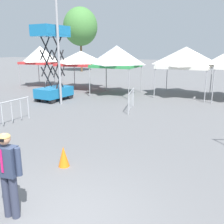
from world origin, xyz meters
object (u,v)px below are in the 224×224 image
at_px(canopy_tent_far_left, 40,55).
at_px(crowd_barrier_near_person, 11,107).
at_px(canopy_tent_center, 81,58).
at_px(scissor_lift, 53,79).
at_px(canopy_tent_behind_right, 117,56).
at_px(person_foreground, 8,170).
at_px(crowd_barrier_by_lift, 131,97).
at_px(canopy_tent_far_right, 186,57).
at_px(light_pole_near_lift, 57,18).
at_px(tree_behind_tents_center, 80,27).
at_px(traffic_cone_lot_center, 64,156).

relative_size(canopy_tent_far_left, crowd_barrier_near_person, 1.65).
xyz_separation_m(canopy_tent_center, scissor_lift, (0.68, -4.68, -1.14)).
relative_size(canopy_tent_behind_right, person_foreground, 1.95).
bearing_deg(canopy_tent_behind_right, crowd_barrier_by_lift, -58.17).
relative_size(canopy_tent_center, canopy_tent_behind_right, 0.96).
height_order(canopy_tent_center, canopy_tent_far_right, canopy_tent_far_right).
bearing_deg(canopy_tent_far_right, canopy_tent_center, -178.56).
distance_m(canopy_tent_far_left, canopy_tent_behind_right, 7.78).
distance_m(canopy_tent_far_right, light_pole_near_lift, 8.88).
xyz_separation_m(tree_behind_tents_center, traffic_cone_lot_center, (14.77, -26.50, -5.87)).
height_order(canopy_tent_center, traffic_cone_lot_center, canopy_tent_center).
bearing_deg(canopy_tent_far_right, crowd_barrier_near_person, -120.96).
height_order(canopy_tent_far_left, light_pole_near_lift, light_pole_near_lift).
relative_size(canopy_tent_far_right, scissor_lift, 0.77).
relative_size(canopy_tent_far_right, tree_behind_tents_center, 0.41).
height_order(canopy_tent_far_right, traffic_cone_lot_center, canopy_tent_far_right).
xyz_separation_m(canopy_tent_far_left, crowd_barrier_by_lift, (10.27, -5.38, -1.96)).
distance_m(canopy_tent_far_right, tree_behind_tents_center, 21.66).
xyz_separation_m(canopy_tent_center, tree_behind_tents_center, (-8.13, 14.04, 3.66)).
height_order(canopy_tent_center, person_foreground, canopy_tent_center).
bearing_deg(tree_behind_tents_center, canopy_tent_far_left, -73.88).
relative_size(light_pole_near_lift, traffic_cone_lot_center, 14.61).
bearing_deg(tree_behind_tents_center, crowd_barrier_by_lift, -53.48).
relative_size(canopy_tent_far_left, canopy_tent_far_right, 0.97).
distance_m(canopy_tent_center, light_pole_near_lift, 6.29).
xyz_separation_m(canopy_tent_far_right, person_foreground, (-1.21, -14.98, -1.65)).
bearing_deg(canopy_tent_far_right, crowd_barrier_by_lift, -110.16).
height_order(scissor_lift, traffic_cone_lot_center, scissor_lift).
distance_m(tree_behind_tents_center, crowd_barrier_by_lift, 24.62).
distance_m(light_pole_near_lift, crowd_barrier_near_person, 6.04).
xyz_separation_m(light_pole_near_lift, crowd_barrier_near_person, (0.38, -4.32, -4.21)).
bearing_deg(crowd_barrier_by_lift, canopy_tent_behind_right, 121.83).
distance_m(person_foreground, crowd_barrier_by_lift, 9.55).
bearing_deg(canopy_tent_behind_right, canopy_tent_center, 162.93).
distance_m(canopy_tent_far_left, traffic_cone_lot_center, 16.72).
xyz_separation_m(scissor_lift, crowd_barrier_by_lift, (5.48, -0.58, -0.61)).
height_order(canopy_tent_center, tree_behind_tents_center, tree_behind_tents_center).
bearing_deg(canopy_tent_center, canopy_tent_far_left, 178.35).
distance_m(canopy_tent_behind_right, scissor_lift, 4.80).
bearing_deg(scissor_lift, crowd_barrier_near_person, -74.14).
xyz_separation_m(canopy_tent_far_right, light_pole_near_lift, (-6.40, -5.72, 2.29)).
relative_size(crowd_barrier_near_person, traffic_cone_lot_center, 3.49).
bearing_deg(person_foreground, canopy_tent_center, 115.21).
bearing_deg(light_pole_near_lift, canopy_tent_far_right, 41.79).
bearing_deg(canopy_tent_center, traffic_cone_lot_center, -61.95).
distance_m(tree_behind_tents_center, crowd_barrier_near_person, 26.55).
height_order(scissor_lift, tree_behind_tents_center, tree_behind_tents_center).
bearing_deg(traffic_cone_lot_center, canopy_tent_behind_right, 105.10).
distance_m(crowd_barrier_near_person, traffic_cone_lot_center, 5.23).
relative_size(tree_behind_tents_center, crowd_barrier_near_person, 4.18).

